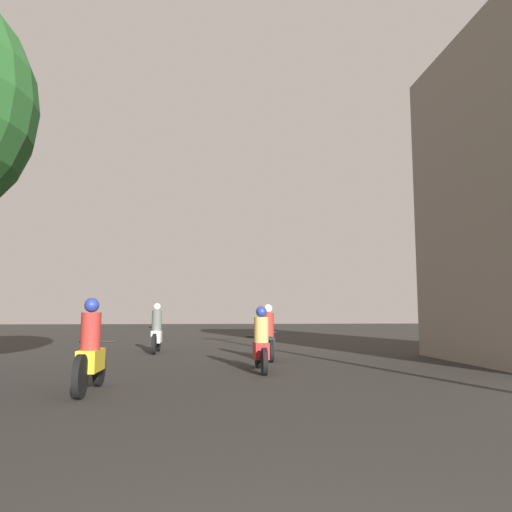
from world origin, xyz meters
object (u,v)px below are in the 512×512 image
motorcycle_red (261,345)px  motorcycle_black (268,337)px  motorcycle_yellow (91,354)px  motorcycle_white (157,333)px

motorcycle_red → motorcycle_black: motorcycle_black is taller
motorcycle_black → motorcycle_yellow: bearing=-126.5°
motorcycle_yellow → motorcycle_black: 6.45m
motorcycle_white → motorcycle_yellow: bearing=-98.8°
motorcycle_red → motorcycle_white: bearing=124.7°
motorcycle_red → motorcycle_black: 2.79m
motorcycle_black → motorcycle_white: 4.36m
motorcycle_red → motorcycle_yellow: bearing=-132.2°
motorcycle_yellow → motorcycle_white: 8.18m
motorcycle_red → motorcycle_white: size_ratio=0.96×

